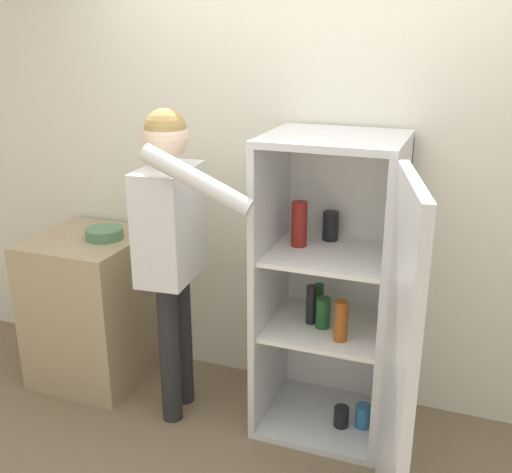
# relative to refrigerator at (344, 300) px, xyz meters

# --- Properties ---
(wall_back) EXTENTS (7.00, 0.06, 2.55)m
(wall_back) POSITION_rel_refrigerator_xyz_m (-0.30, 0.44, 0.49)
(wall_back) COLOR silver
(wall_back) RESTS_ON ground_plane
(refrigerator) EXTENTS (0.87, 1.24, 1.57)m
(refrigerator) POSITION_rel_refrigerator_xyz_m (0.00, 0.00, 0.00)
(refrigerator) COLOR silver
(refrigerator) RESTS_ON ground_plane
(person) EXTENTS (0.67, 0.57, 1.69)m
(person) POSITION_rel_refrigerator_xyz_m (-0.89, -0.10, 0.29)
(person) COLOR #262628
(person) RESTS_ON ground_plane
(counter) EXTENTS (0.62, 0.64, 0.90)m
(counter) POSITION_rel_refrigerator_xyz_m (-1.55, 0.07, -0.33)
(counter) COLOR tan
(counter) RESTS_ON ground_plane
(bowl) EXTENTS (0.22, 0.22, 0.06)m
(bowl) POSITION_rel_refrigerator_xyz_m (-1.43, 0.09, 0.15)
(bowl) COLOR #517F5B
(bowl) RESTS_ON counter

